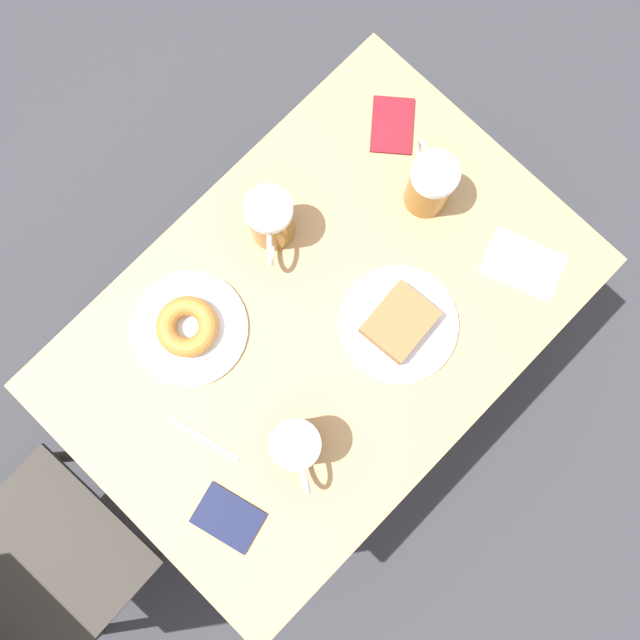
{
  "coord_description": "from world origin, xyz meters",
  "views": [
    {
      "loc": [
        -0.16,
        0.16,
        2.14
      ],
      "look_at": [
        0.0,
        0.0,
        0.74
      ],
      "focal_mm": 40.0,
      "sensor_mm": 36.0,
      "label": 1
    }
  ],
  "objects_px": {
    "passport_near_edge": "(228,518)",
    "beer_mug_left": "(271,221)",
    "beer_mug_center": "(430,184)",
    "napkin_folded": "(523,264)",
    "plate_with_donut": "(188,327)",
    "fork": "(205,440)",
    "passport_far_edge": "(392,125)",
    "plate_with_cake": "(399,323)",
    "beer_mug_right": "(297,446)"
  },
  "relations": [
    {
      "from": "plate_with_cake",
      "to": "beer_mug_center",
      "type": "height_order",
      "value": "beer_mug_center"
    },
    {
      "from": "plate_with_cake",
      "to": "napkin_folded",
      "type": "distance_m",
      "value": 0.29
    },
    {
      "from": "plate_with_cake",
      "to": "napkin_folded",
      "type": "relative_size",
      "value": 1.33
    },
    {
      "from": "beer_mug_right",
      "to": "napkin_folded",
      "type": "bearing_deg",
      "value": -97.16
    },
    {
      "from": "beer_mug_right",
      "to": "napkin_folded",
      "type": "relative_size",
      "value": 0.81
    },
    {
      "from": "plate_with_cake",
      "to": "napkin_folded",
      "type": "height_order",
      "value": "plate_with_cake"
    },
    {
      "from": "beer_mug_center",
      "to": "fork",
      "type": "relative_size",
      "value": 0.93
    },
    {
      "from": "fork",
      "to": "passport_far_edge",
      "type": "relative_size",
      "value": 1.04
    },
    {
      "from": "plate_with_cake",
      "to": "beer_mug_left",
      "type": "distance_m",
      "value": 0.33
    },
    {
      "from": "plate_with_cake",
      "to": "plate_with_donut",
      "type": "distance_m",
      "value": 0.42
    },
    {
      "from": "passport_near_edge",
      "to": "beer_mug_left",
      "type": "bearing_deg",
      "value": -53.63
    },
    {
      "from": "plate_with_cake",
      "to": "beer_mug_right",
      "type": "xyz_separation_m",
      "value": [
        -0.02,
        0.31,
        0.06
      ]
    },
    {
      "from": "napkin_folded",
      "to": "fork",
      "type": "xyz_separation_m",
      "value": [
        0.21,
        0.7,
        -0.0
      ]
    },
    {
      "from": "plate_with_donut",
      "to": "beer_mug_right",
      "type": "distance_m",
      "value": 0.33
    },
    {
      "from": "plate_with_cake",
      "to": "passport_near_edge",
      "type": "distance_m",
      "value": 0.51
    },
    {
      "from": "beer_mug_right",
      "to": "fork",
      "type": "distance_m",
      "value": 0.2
    },
    {
      "from": "plate_with_cake",
      "to": "fork",
      "type": "bearing_deg",
      "value": 75.25
    },
    {
      "from": "plate_with_donut",
      "to": "beer_mug_center",
      "type": "bearing_deg",
      "value": -105.49
    },
    {
      "from": "plate_with_donut",
      "to": "passport_far_edge",
      "type": "relative_size",
      "value": 1.55
    },
    {
      "from": "passport_far_edge",
      "to": "beer_mug_center",
      "type": "bearing_deg",
      "value": 157.17
    },
    {
      "from": "beer_mug_left",
      "to": "passport_near_edge",
      "type": "height_order",
      "value": "beer_mug_left"
    },
    {
      "from": "passport_near_edge",
      "to": "passport_far_edge",
      "type": "distance_m",
      "value": 0.87
    },
    {
      "from": "beer_mug_center",
      "to": "passport_near_edge",
      "type": "relative_size",
      "value": 1.03
    },
    {
      "from": "plate_with_donut",
      "to": "passport_far_edge",
      "type": "xyz_separation_m",
      "value": [
        0.01,
        -0.6,
        -0.01
      ]
    },
    {
      "from": "plate_with_cake",
      "to": "beer_mug_left",
      "type": "bearing_deg",
      "value": 6.92
    },
    {
      "from": "beer_mug_center",
      "to": "beer_mug_right",
      "type": "xyz_separation_m",
      "value": [
        -0.17,
        0.55,
        0.0
      ]
    },
    {
      "from": "plate_with_cake",
      "to": "plate_with_donut",
      "type": "xyz_separation_m",
      "value": [
        0.3,
        0.3,
        -0.0
      ]
    },
    {
      "from": "fork",
      "to": "beer_mug_right",
      "type": "bearing_deg",
      "value": -138.83
    },
    {
      "from": "fork",
      "to": "passport_near_edge",
      "type": "relative_size",
      "value": 1.1
    },
    {
      "from": "beer_mug_left",
      "to": "beer_mug_center",
      "type": "distance_m",
      "value": 0.32
    },
    {
      "from": "fork",
      "to": "plate_with_cake",
      "type": "bearing_deg",
      "value": -104.75
    },
    {
      "from": "beer_mug_right",
      "to": "passport_far_edge",
      "type": "bearing_deg",
      "value": -62.0
    },
    {
      "from": "passport_far_edge",
      "to": "beer_mug_right",
      "type": "bearing_deg",
      "value": 118.0
    },
    {
      "from": "plate_with_cake",
      "to": "passport_far_edge",
      "type": "distance_m",
      "value": 0.43
    },
    {
      "from": "plate_with_cake",
      "to": "passport_far_edge",
      "type": "xyz_separation_m",
      "value": [
        0.3,
        -0.3,
        -0.01
      ]
    },
    {
      "from": "beer_mug_left",
      "to": "passport_near_edge",
      "type": "xyz_separation_m",
      "value": [
        -0.34,
        0.47,
        -0.07
      ]
    },
    {
      "from": "beer_mug_center",
      "to": "napkin_folded",
      "type": "height_order",
      "value": "beer_mug_center"
    },
    {
      "from": "plate_with_donut",
      "to": "fork",
      "type": "bearing_deg",
      "value": 143.71
    },
    {
      "from": "plate_with_cake",
      "to": "passport_far_edge",
      "type": "height_order",
      "value": "plate_with_cake"
    },
    {
      "from": "plate_with_donut",
      "to": "beer_mug_center",
      "type": "xyz_separation_m",
      "value": [
        -0.15,
        -0.54,
        0.06
      ]
    },
    {
      "from": "plate_with_cake",
      "to": "beer_mug_center",
      "type": "bearing_deg",
      "value": -58.13
    },
    {
      "from": "plate_with_donut",
      "to": "beer_mug_right",
      "type": "relative_size",
      "value": 1.61
    },
    {
      "from": "plate_with_donut",
      "to": "fork",
      "type": "xyz_separation_m",
      "value": [
        -0.18,
        0.13,
        -0.02
      ]
    },
    {
      "from": "beer_mug_right",
      "to": "napkin_folded",
      "type": "height_order",
      "value": "beer_mug_right"
    },
    {
      "from": "fork",
      "to": "passport_far_edge",
      "type": "xyz_separation_m",
      "value": [
        0.19,
        -0.74,
        0.0
      ]
    },
    {
      "from": "fork",
      "to": "passport_far_edge",
      "type": "height_order",
      "value": "passport_far_edge"
    },
    {
      "from": "passport_far_edge",
      "to": "napkin_folded",
      "type": "bearing_deg",
      "value": 175.51
    },
    {
      "from": "plate_with_donut",
      "to": "beer_mug_center",
      "type": "distance_m",
      "value": 0.56
    },
    {
      "from": "beer_mug_center",
      "to": "plate_with_cake",
      "type": "bearing_deg",
      "value": 121.87
    },
    {
      "from": "plate_with_donut",
      "to": "beer_mug_right",
      "type": "bearing_deg",
      "value": 177.9
    }
  ]
}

